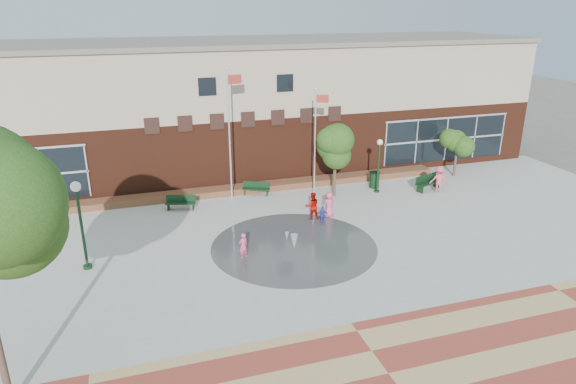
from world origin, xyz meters
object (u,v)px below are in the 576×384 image
object	(u,v)px
child_splash	(243,246)
flagpole_right	(316,138)
trash_can	(374,180)
bench_left	(181,205)
flagpole_left	(230,129)

from	to	relation	value
child_splash	flagpole_right	bearing A→B (deg)	-153.56
trash_can	child_splash	xyz separation A→B (m)	(-10.60, -7.20, 0.09)
bench_left	child_splash	bearing A→B (deg)	-56.83
flagpole_right	bench_left	size ratio (longest dim) A/B	3.77
flagpole_right	child_splash	bearing A→B (deg)	-110.65
flagpole_left	child_splash	size ratio (longest dim) A/B	6.20
bench_left	trash_can	distance (m)	12.76
bench_left	flagpole_right	bearing A→B (deg)	15.14
bench_left	child_splash	world-z (taller)	child_splash
flagpole_left	trash_can	xyz separation A→B (m)	(9.48, -0.66, -3.98)
bench_left	child_splash	size ratio (longest dim) A/B	1.38
flagpole_left	flagpole_right	xyz separation A→B (m)	(5.16, -0.87, -0.72)
trash_can	child_splash	bearing A→B (deg)	-145.80
flagpole_left	bench_left	bearing A→B (deg)	-176.70
flagpole_right	bench_left	world-z (taller)	flagpole_right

